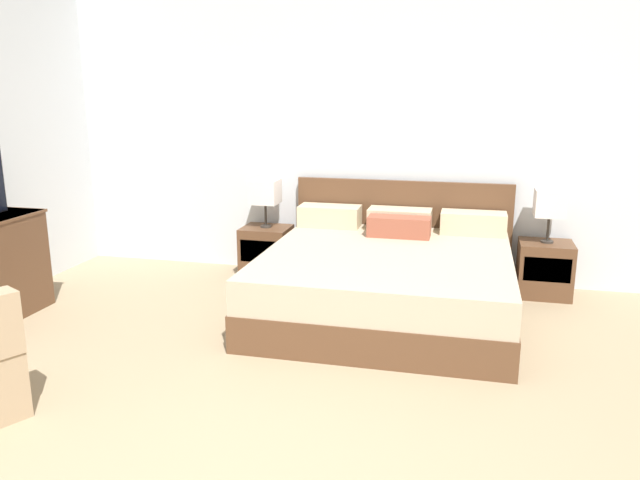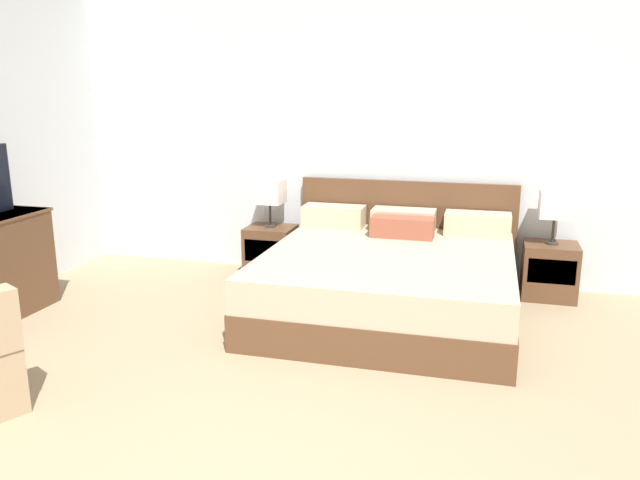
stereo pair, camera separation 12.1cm
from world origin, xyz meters
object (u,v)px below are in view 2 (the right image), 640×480
(table_lamp_right, at_px, (555,205))
(bed, at_px, (389,279))
(nightstand_left, at_px, (271,251))
(table_lamp_left, at_px, (270,192))
(nightstand_right, at_px, (549,271))

(table_lamp_right, bearing_deg, bed, -149.62)
(bed, bearing_deg, nightstand_left, 149.68)
(nightstand_left, relative_size, table_lamp_right, 1.04)
(nightstand_left, bearing_deg, table_lamp_right, 0.03)
(nightstand_left, xyz_separation_m, table_lamp_left, (0.00, 0.00, 0.60))
(bed, xyz_separation_m, nightstand_right, (1.32, 0.77, -0.05))
(bed, bearing_deg, table_lamp_left, 149.63)
(bed, bearing_deg, table_lamp_right, 30.38)
(nightstand_right, distance_m, table_lamp_left, 2.71)
(nightstand_left, distance_m, table_lamp_right, 2.71)
(nightstand_right, bearing_deg, table_lamp_left, 179.97)
(table_lamp_right, bearing_deg, table_lamp_left, 180.00)
(table_lamp_left, distance_m, table_lamp_right, 2.64)
(nightstand_left, height_order, table_lamp_right, table_lamp_right)
(table_lamp_left, bearing_deg, nightstand_left, -90.00)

